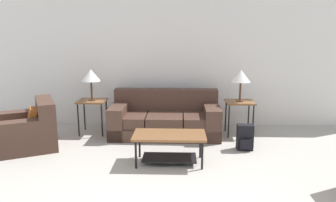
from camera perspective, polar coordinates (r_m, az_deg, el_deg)
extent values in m
cube|color=white|center=(6.75, 0.97, 6.71)|extent=(8.61, 0.06, 2.60)
cube|color=#4C3328|center=(6.21, -0.49, -4.94)|extent=(2.02, 1.01, 0.22)
cube|color=#4C3328|center=(6.20, -6.72, -3.03)|extent=(0.66, 0.90, 0.20)
cube|color=#4C3328|center=(6.14, -0.50, -3.12)|extent=(0.66, 0.90, 0.20)
cube|color=#4C3328|center=(6.14, 5.78, -3.17)|extent=(0.66, 0.90, 0.20)
cube|color=#4C3328|center=(6.44, -0.34, 0.35)|extent=(2.02, 0.27, 0.40)
cube|color=#4C3328|center=(6.26, -8.45, -3.22)|extent=(0.29, 1.00, 0.58)
cube|color=#4C3328|center=(6.18, 7.57, -3.40)|extent=(0.29, 1.00, 0.58)
cube|color=#4C3328|center=(6.02, -23.53, -5.63)|extent=(1.27, 1.29, 0.40)
cube|color=#4C3328|center=(5.93, -20.61, -1.65)|extent=(0.67, 0.99, 0.40)
cube|color=#4C3328|center=(6.34, -23.67, -4.03)|extent=(0.95, 0.65, 0.56)
cube|color=#4C3328|center=(5.65, -23.51, -5.88)|extent=(0.95, 0.65, 0.56)
cube|color=orange|center=(5.94, -22.65, -2.77)|extent=(0.32, 0.39, 0.36)
cube|color=brown|center=(4.82, 0.25, -5.97)|extent=(1.06, 0.56, 0.04)
cylinder|color=black|center=(4.73, -5.62, -9.29)|extent=(0.03, 0.03, 0.41)
cylinder|color=black|center=(4.70, 5.99, -9.42)|extent=(0.03, 0.03, 0.41)
cylinder|color=black|center=(5.14, -4.98, -7.52)|extent=(0.03, 0.03, 0.41)
cylinder|color=black|center=(5.11, 5.65, -7.63)|extent=(0.03, 0.03, 0.41)
cube|color=black|center=(4.94, 0.24, -9.84)|extent=(0.80, 0.39, 0.02)
cube|color=brown|center=(6.37, -13.09, 0.02)|extent=(0.52, 0.48, 0.03)
cylinder|color=black|center=(6.32, -15.35, -3.22)|extent=(0.03, 0.03, 0.62)
cylinder|color=black|center=(6.20, -11.45, -3.31)|extent=(0.03, 0.03, 0.62)
cylinder|color=black|center=(6.69, -14.34, -2.33)|extent=(0.03, 0.03, 0.62)
cylinder|color=black|center=(6.58, -10.65, -2.39)|extent=(0.03, 0.03, 0.62)
cube|color=brown|center=(6.26, 12.38, -0.16)|extent=(0.52, 0.48, 0.03)
cylinder|color=black|center=(6.10, 10.54, -3.52)|extent=(0.03, 0.03, 0.62)
cylinder|color=black|center=(6.18, 14.59, -3.50)|extent=(0.03, 0.03, 0.62)
cylinder|color=black|center=(6.49, 10.02, -2.57)|extent=(0.03, 0.03, 0.62)
cylinder|color=black|center=(6.56, 13.84, -2.57)|extent=(0.03, 0.03, 0.62)
cylinder|color=#472D1E|center=(6.36, -13.10, 0.23)|extent=(0.14, 0.14, 0.02)
cylinder|color=#472D1E|center=(6.33, -13.17, 1.84)|extent=(0.04, 0.04, 0.35)
cone|color=white|center=(6.29, -13.29, 4.39)|extent=(0.35, 0.35, 0.22)
cylinder|color=#472D1E|center=(6.25, 12.39, 0.05)|extent=(0.14, 0.14, 0.02)
cylinder|color=#472D1E|center=(6.22, 12.47, 1.70)|extent=(0.04, 0.04, 0.35)
cone|color=white|center=(6.17, 12.58, 4.29)|extent=(0.35, 0.35, 0.22)
cube|color=black|center=(5.58, 13.25, -6.15)|extent=(0.26, 0.17, 0.42)
cube|color=black|center=(5.51, 13.41, -7.32)|extent=(0.20, 0.05, 0.17)
cylinder|color=black|center=(5.65, 12.34, -5.63)|extent=(0.02, 0.02, 0.32)
cylinder|color=black|center=(5.68, 13.77, -5.62)|extent=(0.02, 0.02, 0.32)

